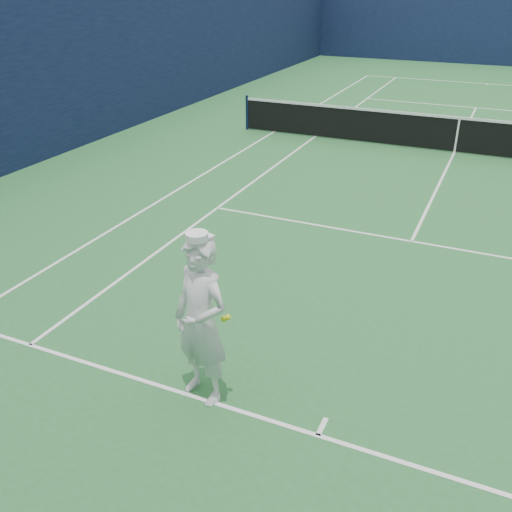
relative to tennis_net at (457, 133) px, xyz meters
The scene contains 5 objects.
ground 0.55m from the tennis_net, ahead, with size 80.00×80.00×0.00m, color #276732.
court_markings 0.55m from the tennis_net, ahead, with size 11.03×23.83×0.01m.
windscreen_fence 1.45m from the tennis_net, ahead, with size 20.12×36.12×4.00m.
tennis_net is the anchor object (origin of this frame).
tennis_player 11.89m from the tennis_net, 97.06° to the right, with size 0.87×0.71×2.13m.
Camera 1 is at (1.31, -16.44, 4.56)m, focal length 40.00 mm.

